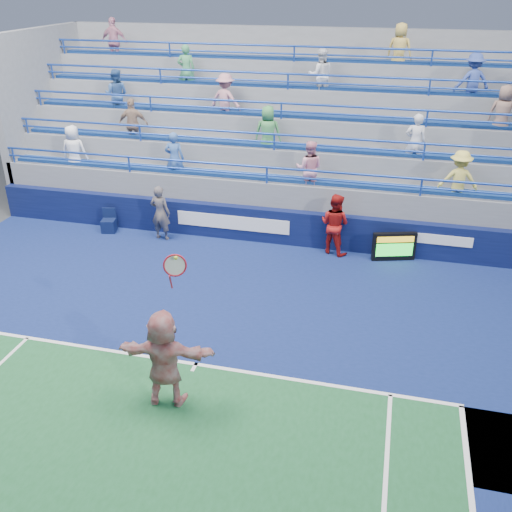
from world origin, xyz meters
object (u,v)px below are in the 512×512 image
(tennis_player, at_px, (164,358))
(line_judge, at_px, (160,213))
(serve_speed_board, at_px, (394,247))
(judge_chair, at_px, (109,225))
(ball_girl, at_px, (335,224))

(tennis_player, bearing_deg, line_judge, 113.18)
(serve_speed_board, distance_m, line_judge, 7.15)
(judge_chair, relative_size, line_judge, 0.43)
(tennis_player, xyz_separation_m, line_judge, (-3.05, 7.11, -0.14))
(serve_speed_board, height_order, line_judge, line_judge)
(judge_chair, bearing_deg, serve_speed_board, 0.78)
(tennis_player, distance_m, line_judge, 7.74)
(serve_speed_board, relative_size, line_judge, 0.71)
(serve_speed_board, distance_m, tennis_player, 8.42)
(tennis_player, bearing_deg, ball_girl, 72.61)
(judge_chair, bearing_deg, ball_girl, 1.74)
(judge_chair, height_order, ball_girl, ball_girl)
(judge_chair, bearing_deg, line_judge, -2.99)
(serve_speed_board, xyz_separation_m, judge_chair, (-9.01, -0.12, -0.20))
(serve_speed_board, height_order, tennis_player, tennis_player)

